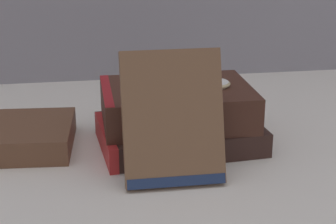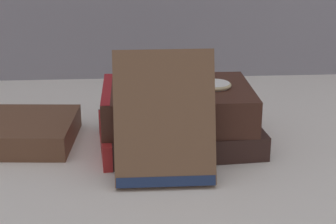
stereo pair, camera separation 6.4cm
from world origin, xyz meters
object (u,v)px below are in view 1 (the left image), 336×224
object	(u,v)px
book_flat_bottom	(175,134)
pocket_watch	(214,84)
book_flat_top	(173,104)
book_leaning_front	(173,123)
reading_glasses	(128,113)

from	to	relation	value
book_flat_bottom	pocket_watch	bearing A→B (deg)	1.73
book_flat_bottom	book_flat_top	distance (m)	0.04
book_leaning_front	pocket_watch	size ratio (longest dim) A/B	3.23
book_flat_top	reading_glasses	size ratio (longest dim) A/B	1.86
book_flat_bottom	book_flat_top	size ratio (longest dim) A/B	1.12
book_flat_bottom	book_leaning_front	distance (m)	0.12
book_flat_top	pocket_watch	size ratio (longest dim) A/B	4.18
book_flat_top	book_leaning_front	bearing A→B (deg)	-99.37
book_flat_bottom	book_leaning_front	world-z (taller)	book_leaning_front
book_flat_bottom	book_leaning_front	bearing A→B (deg)	-106.13
book_flat_bottom	pocket_watch	size ratio (longest dim) A/B	4.67
book_flat_top	book_leaning_front	size ratio (longest dim) A/B	1.29
book_flat_bottom	book_leaning_front	size ratio (longest dim) A/B	1.44
book_leaning_front	pocket_watch	distance (m)	0.13
pocket_watch	book_leaning_front	bearing A→B (deg)	-124.38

